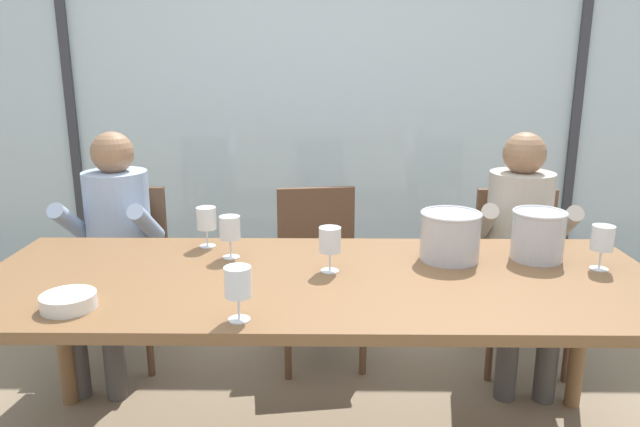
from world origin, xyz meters
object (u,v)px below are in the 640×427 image
at_px(person_beige_jumper, 521,238).
at_px(wine_glass_by_left_taster, 602,240).
at_px(ice_bucket_secondary, 538,234).
at_px(wine_glass_center_pour, 230,230).
at_px(chair_center, 518,262).
at_px(chair_left_of_center, 319,260).
at_px(ice_bucket_primary, 450,235).
at_px(dining_table, 319,294).
at_px(person_pale_blue_shirt, 113,237).
at_px(chair_near_curtain, 124,259).
at_px(wine_glass_spare_empty, 238,284).
at_px(tasting_bowl, 69,301).
at_px(wine_glass_by_right_taster, 330,242).
at_px(wine_glass_near_bucket, 206,220).

xyz_separation_m(person_beige_jumper, wine_glass_by_left_taster, (0.08, -0.67, 0.20)).
bearing_deg(ice_bucket_secondary, wine_glass_center_pour, 179.79).
distance_m(chair_center, wine_glass_center_pour, 1.59).
height_order(chair_center, ice_bucket_secondary, ice_bucket_secondary).
xyz_separation_m(chair_left_of_center, wine_glass_center_pour, (-0.35, -0.70, 0.37)).
bearing_deg(ice_bucket_primary, dining_table, -159.20).
height_order(person_pale_blue_shirt, wine_glass_center_pour, person_pale_blue_shirt).
relative_size(chair_near_curtain, wine_glass_by_left_taster, 5.14).
relative_size(person_pale_blue_shirt, wine_glass_spare_empty, 6.97).
relative_size(chair_center, person_beige_jumper, 0.74).
height_order(dining_table, wine_glass_by_left_taster, wine_glass_by_left_taster).
relative_size(tasting_bowl, wine_glass_by_left_taster, 1.01).
xyz_separation_m(chair_left_of_center, wine_glass_by_right_taster, (0.05, -0.86, 0.37)).
xyz_separation_m(dining_table, wine_glass_by_right_taster, (0.04, 0.05, 0.19)).
relative_size(person_pale_blue_shirt, ice_bucket_primary, 4.99).
xyz_separation_m(person_pale_blue_shirt, ice_bucket_secondary, (1.91, -0.55, 0.18)).
height_order(chair_near_curtain, chair_left_of_center, same).
bearing_deg(wine_glass_spare_empty, wine_glass_by_right_taster, 57.13).
relative_size(ice_bucket_primary, wine_glass_near_bucket, 1.40).
height_order(chair_center, wine_glass_by_right_taster, wine_glass_by_right_taster).
xyz_separation_m(chair_near_curtain, person_pale_blue_shirt, (0.01, -0.16, 0.17)).
distance_m(person_beige_jumper, wine_glass_center_pour, 1.47).
distance_m(dining_table, wine_glass_center_pour, 0.46).
bearing_deg(ice_bucket_primary, wine_glass_near_bucket, 171.09).
distance_m(person_pale_blue_shirt, wine_glass_by_left_taster, 2.23).
distance_m(dining_table, wine_glass_by_right_taster, 0.20).
bearing_deg(wine_glass_by_left_taster, chair_center, 93.12).
height_order(person_beige_jumper, wine_glass_by_left_taster, person_beige_jumper).
xyz_separation_m(ice_bucket_secondary, wine_glass_spare_empty, (-1.12, -0.59, 0.01)).
relative_size(chair_near_curtain, person_pale_blue_shirt, 0.74).
relative_size(person_beige_jumper, ice_bucket_secondary, 5.69).
height_order(chair_left_of_center, chair_center, same).
bearing_deg(person_beige_jumper, ice_bucket_secondary, -96.78).
height_order(person_beige_jumper, wine_glass_center_pour, person_beige_jumper).
xyz_separation_m(chair_left_of_center, wine_glass_spare_empty, (-0.23, -1.30, 0.37)).
bearing_deg(person_beige_jumper, chair_center, 78.31).
height_order(person_pale_blue_shirt, wine_glass_by_right_taster, person_pale_blue_shirt).
height_order(dining_table, ice_bucket_primary, ice_bucket_primary).
distance_m(person_pale_blue_shirt, wine_glass_near_bucket, 0.71).
relative_size(person_pale_blue_shirt, ice_bucket_secondary, 5.69).
height_order(person_pale_blue_shirt, person_beige_jumper, same).
relative_size(tasting_bowl, wine_glass_by_right_taster, 1.01).
bearing_deg(chair_center, chair_left_of_center, 179.54).
relative_size(wine_glass_by_left_taster, wine_glass_center_pour, 1.00).
relative_size(tasting_bowl, wine_glass_spare_empty, 1.01).
bearing_deg(ice_bucket_secondary, person_pale_blue_shirt, 164.08).
relative_size(chair_left_of_center, ice_bucket_primary, 3.67).
distance_m(wine_glass_by_right_taster, wine_glass_spare_empty, 0.52).
height_order(dining_table, chair_near_curtain, chair_near_curtain).
xyz_separation_m(chair_center, wine_glass_center_pour, (-1.39, -0.67, 0.37)).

